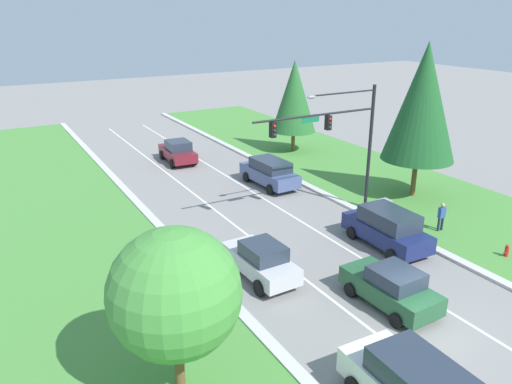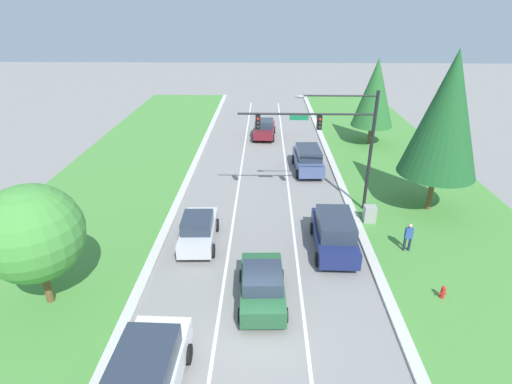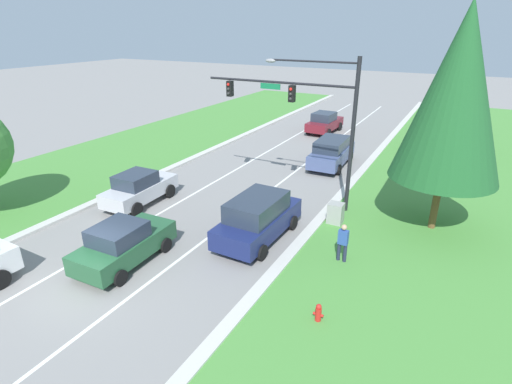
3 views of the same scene
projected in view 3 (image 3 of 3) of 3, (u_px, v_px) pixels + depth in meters
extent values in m
plane|color=gray|center=(93.00, 283.00, 14.76)|extent=(160.00, 160.00, 0.00)
cube|color=beige|center=(222.00, 332.00, 12.26)|extent=(0.50, 90.00, 0.15)
cube|color=beige|center=(1.00, 244.00, 17.20)|extent=(0.50, 90.00, 0.15)
cube|color=white|center=(61.00, 270.00, 15.54)|extent=(0.14, 81.00, 0.01)
cube|color=white|center=(130.00, 297.00, 13.97)|extent=(0.14, 81.00, 0.01)
cylinder|color=black|center=(352.00, 140.00, 18.98)|extent=(0.20, 0.20, 7.56)
cylinder|color=black|center=(278.00, 82.00, 19.78)|extent=(7.96, 0.12, 0.12)
cube|color=#147042|center=(270.00, 86.00, 20.04)|extent=(1.10, 0.04, 0.28)
cylinder|color=black|center=(313.00, 61.00, 18.59)|extent=(4.38, 0.09, 0.09)
ellipsoid|color=gray|center=(271.00, 61.00, 19.57)|extent=(0.56, 0.28, 0.20)
cube|color=black|center=(292.00, 94.00, 19.63)|extent=(0.28, 0.32, 0.80)
sphere|color=red|center=(291.00, 89.00, 19.40)|extent=(0.16, 0.16, 0.16)
sphere|color=#2D2D2D|center=(291.00, 94.00, 19.49)|extent=(0.16, 0.16, 0.16)
sphere|color=#2D2D2D|center=(290.00, 99.00, 19.58)|extent=(0.16, 0.16, 0.16)
cube|color=black|center=(230.00, 89.00, 21.19)|extent=(0.28, 0.32, 0.80)
sphere|color=red|center=(228.00, 85.00, 20.96)|extent=(0.16, 0.16, 0.16)
sphere|color=#2D2D2D|center=(228.00, 89.00, 21.05)|extent=(0.16, 0.16, 0.16)
sphere|color=#2D2D2D|center=(228.00, 94.00, 21.14)|extent=(0.16, 0.16, 0.16)
cube|color=#235633|center=(125.00, 246.00, 15.83)|extent=(2.00, 4.29, 0.78)
cube|color=#283342|center=(118.00, 233.00, 15.35)|extent=(1.74, 1.96, 0.63)
cylinder|color=black|center=(165.00, 245.00, 16.69)|extent=(0.26, 0.63, 0.62)
cylinder|color=black|center=(132.00, 236.00, 17.44)|extent=(0.26, 0.63, 0.62)
cylinder|color=black|center=(120.00, 278.00, 14.53)|extent=(0.26, 0.63, 0.62)
cylinder|color=black|center=(84.00, 265.00, 15.28)|extent=(0.26, 0.63, 0.62)
cube|color=navy|center=(258.00, 223.00, 17.59)|extent=(2.08, 4.91, 0.86)
cube|color=#283342|center=(257.00, 206.00, 17.17)|extent=(1.85, 2.96, 0.82)
cylinder|color=black|center=(293.00, 223.00, 18.53)|extent=(0.25, 0.67, 0.67)
cylinder|color=black|center=(256.00, 214.00, 19.41)|extent=(0.25, 0.67, 0.67)
cylinder|color=black|center=(261.00, 252.00, 16.10)|extent=(0.25, 0.67, 0.67)
cylinder|color=black|center=(221.00, 241.00, 16.98)|extent=(0.25, 0.67, 0.67)
cube|color=maroon|center=(325.00, 124.00, 35.24)|extent=(2.10, 4.53, 0.74)
cube|color=#283342|center=(324.00, 117.00, 34.76)|extent=(1.79, 2.08, 0.71)
cylinder|color=black|center=(340.00, 126.00, 36.04)|extent=(0.28, 0.74, 0.72)
cylinder|color=black|center=(321.00, 124.00, 36.91)|extent=(0.28, 0.74, 0.72)
cylinder|color=black|center=(328.00, 133.00, 33.86)|extent=(0.28, 0.74, 0.72)
cylinder|color=black|center=(308.00, 130.00, 34.74)|extent=(0.28, 0.74, 0.72)
cube|color=#475684|center=(331.00, 155.00, 26.78)|extent=(2.09, 5.05, 0.84)
cube|color=#283342|center=(332.00, 144.00, 26.38)|extent=(1.83, 3.05, 0.70)
cylinder|color=black|center=(350.00, 156.00, 27.84)|extent=(0.27, 0.70, 0.69)
cylinder|color=black|center=(324.00, 153.00, 28.60)|extent=(0.27, 0.70, 0.69)
cylinder|color=black|center=(338.00, 170.00, 25.28)|extent=(0.27, 0.70, 0.69)
cylinder|color=black|center=(310.00, 166.00, 26.04)|extent=(0.27, 0.70, 0.69)
cube|color=silver|center=(140.00, 190.00, 21.09)|extent=(1.88, 4.34, 0.74)
cube|color=#283342|center=(135.00, 180.00, 20.61)|extent=(1.63, 1.98, 0.66)
cylinder|color=black|center=(170.00, 191.00, 21.98)|extent=(0.26, 0.74, 0.74)
cylinder|color=black|center=(145.00, 186.00, 22.68)|extent=(0.26, 0.74, 0.74)
cylinder|color=black|center=(136.00, 209.00, 19.78)|extent=(0.26, 0.74, 0.74)
cylinder|color=black|center=(111.00, 203.00, 20.48)|extent=(0.26, 0.74, 0.74)
cube|color=#9E9E99|center=(335.00, 214.00, 18.91)|extent=(0.70, 0.60, 1.08)
cylinder|color=#232842|center=(339.00, 252.00, 15.95)|extent=(0.14, 0.14, 0.84)
cylinder|color=#232842|center=(345.00, 254.00, 15.83)|extent=(0.14, 0.14, 0.84)
cube|color=#2D4C99|center=(343.00, 237.00, 15.61)|extent=(0.39, 0.23, 0.60)
sphere|color=tan|center=(344.00, 227.00, 15.44)|extent=(0.22, 0.22, 0.22)
cylinder|color=red|center=(318.00, 315.00, 12.70)|extent=(0.20, 0.20, 0.55)
sphere|color=red|center=(319.00, 307.00, 12.57)|extent=(0.18, 0.18, 0.18)
cylinder|color=red|center=(315.00, 313.00, 12.74)|extent=(0.10, 0.09, 0.09)
cylinder|color=red|center=(322.00, 316.00, 12.63)|extent=(0.10, 0.09, 0.09)
cylinder|color=brown|center=(444.00, 142.00, 29.32)|extent=(0.32, 0.32, 1.82)
cone|color=#28662D|center=(454.00, 88.00, 27.83)|extent=(3.72, 3.72, 5.95)
cylinder|color=brown|center=(436.00, 204.00, 18.20)|extent=(0.32, 0.32, 2.55)
cone|color=#1E5628|center=(456.00, 94.00, 16.30)|extent=(4.56, 4.56, 7.29)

